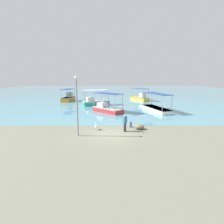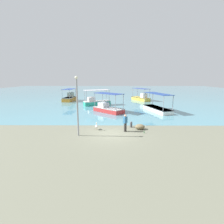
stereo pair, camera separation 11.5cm
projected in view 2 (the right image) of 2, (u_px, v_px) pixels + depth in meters
name	position (u px, v px, depth m)	size (l,w,h in m)	color
ground	(111.00, 134.00, 16.23)	(120.00, 120.00, 0.00)	slate
harbor_water	(113.00, 92.00, 63.30)	(110.00, 90.00, 0.00)	teal
fishing_boat_far_right	(96.00, 102.00, 33.10)	(5.28, 3.62, 2.87)	teal
fishing_boat_near_left	(70.00, 98.00, 39.06)	(2.35, 4.89, 2.67)	orange
fishing_boat_outer	(157.00, 108.00, 26.99)	(3.44, 6.54, 2.78)	white
fishing_boat_near_right	(141.00, 98.00, 39.63)	(3.85, 5.35, 2.72)	gold
fishing_boat_far_left	(108.00, 108.00, 26.49)	(4.92, 4.88, 2.86)	red
pelican	(97.00, 126.00, 17.54)	(0.31, 0.80, 0.80)	#E0997A
lamp_post	(77.00, 103.00, 15.22)	(0.28, 0.28, 5.31)	gray
mooring_bollard	(131.00, 124.00, 18.40)	(0.25, 0.25, 0.63)	#47474C
fisherman_standing	(125.00, 122.00, 16.86)	(0.43, 0.44, 1.69)	#44403D
net_pile	(140.00, 127.00, 17.69)	(0.98, 0.83, 0.52)	#726345
glass_bottle	(144.00, 132.00, 16.52)	(0.07, 0.07, 0.27)	#3F7F4C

